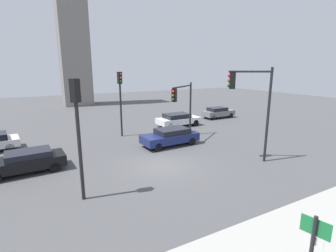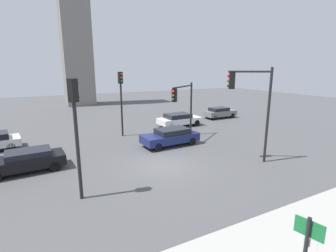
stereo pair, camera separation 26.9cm
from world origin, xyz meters
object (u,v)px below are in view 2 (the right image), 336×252
traffic_light_1 (251,97)px  traffic_light_2 (121,92)px  direction_sign (306,247)px  traffic_light_3 (75,118)px  car_3 (179,119)px  traffic_light_0 (183,100)px  car_0 (26,160)px  car_4 (171,136)px  car_2 (220,112)px

traffic_light_1 → traffic_light_2: traffic_light_1 is taller
direction_sign → traffic_light_2: size_ratio=0.40×
traffic_light_3 → car_3: bearing=8.8°
traffic_light_0 → car_0: traffic_light_0 is taller
direction_sign → traffic_light_3: 9.45m
traffic_light_0 → car_0: 11.94m
traffic_light_3 → car_4: size_ratio=1.22×
traffic_light_1 → car_2: (7.71, 12.31, -3.49)m
traffic_light_2 → traffic_light_3: 11.08m
traffic_light_1 → traffic_light_0: bearing=-48.6°
traffic_light_3 → car_4: (7.60, 5.40, -3.11)m
car_0 → car_3: bearing=-159.6°
car_2 → traffic_light_0: bearing=-146.4°
direction_sign → traffic_light_1: bearing=40.3°
car_0 → car_4: car_4 is taller
car_0 → traffic_light_3: bearing=112.6°
traffic_light_0 → traffic_light_2: 5.44m
direction_sign → car_4: 13.98m
traffic_light_0 → traffic_light_1: size_ratio=0.79×
traffic_light_0 → car_0: size_ratio=1.08×
car_4 → direction_sign: bearing=73.5°
car_4 → car_0: bearing=1.3°
traffic_light_0 → traffic_light_1: traffic_light_1 is taller
traffic_light_2 → car_0: bearing=-67.6°
car_0 → car_4: size_ratio=0.96×
traffic_light_0 → car_0: bearing=-27.4°
traffic_light_2 → car_4: bearing=17.3°
car_0 → direction_sign: bearing=113.6°
traffic_light_0 → car_3: (2.30, 4.54, -2.66)m
traffic_light_1 → car_4: traffic_light_1 is taller
direction_sign → car_3: (7.31, 18.94, -0.79)m
car_2 → traffic_light_1: bearing=-122.9°
direction_sign → traffic_light_3: traffic_light_3 is taller
traffic_light_0 → car_2: size_ratio=1.20×
traffic_light_2 → car_0: 9.56m
direction_sign → traffic_light_0: 15.36m
traffic_light_3 → car_2: traffic_light_3 is taller
direction_sign → traffic_light_2: traffic_light_2 is taller
car_0 → car_2: (20.35, 7.55, 0.00)m
traffic_light_0 → car_3: bearing=-151.8°
traffic_light_3 → car_0: bearing=81.5°
traffic_light_3 → car_3: size_ratio=1.22×
car_0 → car_2: bearing=-162.9°
traffic_light_0 → car_3: 5.74m
traffic_light_2 → traffic_light_3: (-5.14, -9.82, -0.06)m
car_0 → car_4: (9.91, 0.65, 0.03)m
car_2 → traffic_light_3: bearing=-146.5°
car_4 → car_2: bearing=-149.0°
direction_sign → traffic_light_3: size_ratio=0.40×
traffic_light_2 → car_0: size_ratio=1.29×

